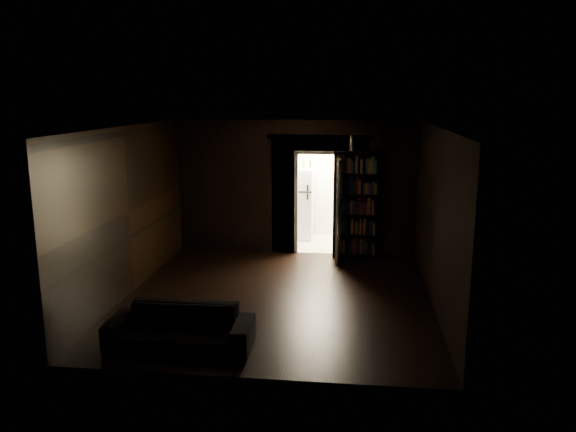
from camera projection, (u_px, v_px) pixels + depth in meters
The scene contains 9 objects.
ground at pixel (278, 297), 9.33m from camera, with size 5.50×5.50×0.00m, color black.
room_walls at pixel (285, 187), 10.01m from camera, with size 5.02×5.61×2.84m.
kitchen_alcove at pixel (322, 188), 12.77m from camera, with size 2.20×1.80×2.60m.
sofa at pixel (180, 322), 7.38m from camera, with size 1.90×0.82×0.73m, color black.
bookshelf at pixel (355, 204), 11.46m from camera, with size 0.90×0.32×2.20m, color black.
refrigerator at pixel (297, 203), 13.08m from camera, with size 0.74×0.68×1.65m, color white.
door at pixel (339, 210), 11.24m from camera, with size 0.85×0.05×2.05m, color white.
figurine at pixel (351, 143), 11.15m from camera, with size 0.10×0.10×0.31m, color white.
bottles at pixel (301, 162), 12.89m from camera, with size 0.62×0.08×0.25m, color black.
Camera 1 is at (1.21, -8.75, 3.28)m, focal length 35.00 mm.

